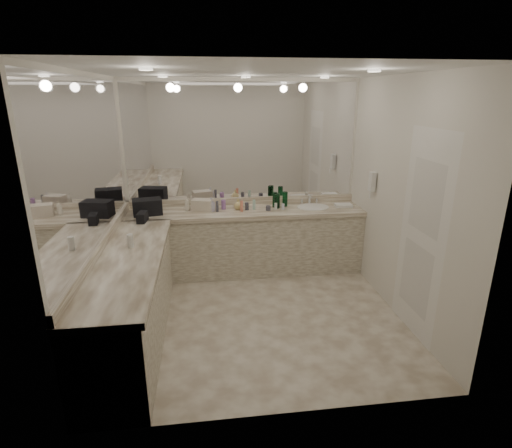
{
  "coord_description": "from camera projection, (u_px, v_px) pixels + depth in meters",
  "views": [
    {
      "loc": [
        -0.52,
        -3.97,
        2.4
      ],
      "look_at": [
        0.05,
        0.4,
        0.95
      ],
      "focal_mm": 28.0,
      "sensor_mm": 36.0,
      "label": 1
    }
  ],
  "objects": [
    {
      "name": "cream_cosmetic_case",
      "position": [
        203.0,
        205.0,
        5.35
      ],
      "size": [
        0.31,
        0.23,
        0.16
      ],
      "primitive_type": "cube",
      "rotation": [
        0.0,
        0.0,
        -0.26
      ],
      "color": "beige",
      "rests_on": "vanity_back_top"
    },
    {
      "name": "soap_bottle_c",
      "position": [
        238.0,
        204.0,
        5.4
      ],
      "size": [
        0.15,
        0.15,
        0.15
      ],
      "primitive_type": "imported",
      "rotation": [
        0.0,
        0.0,
        0.33
      ],
      "color": "#D9C37A",
      "rests_on": "vanity_back_top"
    },
    {
      "name": "black_bag_spill",
      "position": [
        142.0,
        217.0,
        4.88
      ],
      "size": [
        0.12,
        0.23,
        0.12
      ],
      "primitive_type": "cube",
      "rotation": [
        0.0,
        0.0,
        -0.11
      ],
      "color": "black",
      "rests_on": "vanity_left_top"
    },
    {
      "name": "wall_phone",
      "position": [
        372.0,
        182.0,
        4.99
      ],
      "size": [
        0.06,
        0.1,
        0.24
      ],
      "primitive_type": "cube",
      "color": "white",
      "rests_on": "wall_right"
    },
    {
      "name": "vanity_left_base",
      "position": [
        131.0,
        302.0,
        3.98
      ],
      "size": [
        0.6,
        2.4,
        0.84
      ],
      "primitive_type": "cube",
      "color": "beige",
      "rests_on": "floor"
    },
    {
      "name": "green_bottle_2",
      "position": [
        275.0,
        200.0,
        5.51
      ],
      "size": [
        0.07,
        0.07,
        0.21
      ],
      "primitive_type": "cylinder",
      "color": "#0B451E",
      "rests_on": "vanity_back_top"
    },
    {
      "name": "floor",
      "position": [
        256.0,
        314.0,
        4.56
      ],
      "size": [
        3.2,
        3.2,
        0.0
      ],
      "primitive_type": "plane",
      "color": "beige",
      "rests_on": "ground"
    },
    {
      "name": "wall_back",
      "position": [
        242.0,
        176.0,
        5.57
      ],
      "size": [
        3.2,
        0.02,
        2.6
      ],
      "primitive_type": "cube",
      "color": "silver",
      "rests_on": "floor"
    },
    {
      "name": "vanity_back_top",
      "position": [
        245.0,
        212.0,
        5.41
      ],
      "size": [
        3.2,
        0.64,
        0.06
      ],
      "primitive_type": "cube",
      "color": "silver",
      "rests_on": "vanity_back_base"
    },
    {
      "name": "lotion_left",
      "position": [
        130.0,
        241.0,
        4.06
      ],
      "size": [
        0.06,
        0.06,
        0.14
      ],
      "primitive_type": "cylinder",
      "color": "white",
      "rests_on": "vanity_left_top"
    },
    {
      "name": "amenity_bottle_2",
      "position": [
        276.0,
        206.0,
        5.44
      ],
      "size": [
        0.04,
        0.04,
        0.08
      ],
      "primitive_type": "cylinder",
      "color": "white",
      "rests_on": "vanity_back_top"
    },
    {
      "name": "amenity_bottle_4",
      "position": [
        201.0,
        208.0,
        5.37
      ],
      "size": [
        0.04,
        0.04,
        0.07
      ],
      "primitive_type": "cylinder",
      "color": "#3F3F4C",
      "rests_on": "vanity_back_top"
    },
    {
      "name": "hand_towel",
      "position": [
        343.0,
        205.0,
        5.54
      ],
      "size": [
        0.24,
        0.16,
        0.04
      ],
      "primitive_type": "cube",
      "rotation": [
        0.0,
        0.0,
        -0.05
      ],
      "color": "white",
      "rests_on": "vanity_back_top"
    },
    {
      "name": "faucet",
      "position": [
        309.0,
        199.0,
        5.7
      ],
      "size": [
        0.24,
        0.16,
        0.14
      ],
      "primitive_type": "cube",
      "color": "silver",
      "rests_on": "vanity_back_top"
    },
    {
      "name": "wall_left",
      "position": [
        97.0,
        210.0,
        3.96
      ],
      "size": [
        0.02,
        3.0,
        2.6
      ],
      "primitive_type": "cube",
      "color": "silver",
      "rests_on": "floor"
    },
    {
      "name": "amenity_bottle_7",
      "position": [
        247.0,
        206.0,
        5.38
      ],
      "size": [
        0.05,
        0.05,
        0.1
      ],
      "primitive_type": "cylinder",
      "color": "#3F3F4C",
      "rests_on": "vanity_back_top"
    },
    {
      "name": "amenity_bottle_8",
      "position": [
        224.0,
        205.0,
        5.42
      ],
      "size": [
        0.06,
        0.06,
        0.13
      ],
      "primitive_type": "cylinder",
      "color": "#9966B2",
      "rests_on": "vanity_back_top"
    },
    {
      "name": "door",
      "position": [
        421.0,
        237.0,
        3.95
      ],
      "size": [
        0.02,
        0.82,
        2.1
      ],
      "primitive_type": "cube",
      "color": "white",
      "rests_on": "wall_right"
    },
    {
      "name": "green_bottle_1",
      "position": [
        277.0,
        201.0,
        5.46
      ],
      "size": [
        0.07,
        0.07,
        0.2
      ],
      "primitive_type": "cylinder",
      "color": "#0B451E",
      "rests_on": "vanity_back_top"
    },
    {
      "name": "amenity_bottle_6",
      "position": [
        254.0,
        205.0,
        5.41
      ],
      "size": [
        0.04,
        0.04,
        0.13
      ],
      "primitive_type": "cylinder",
      "color": "silver",
      "rests_on": "vanity_back_top"
    },
    {
      "name": "wall_right",
      "position": [
        402.0,
        200.0,
        4.35
      ],
      "size": [
        0.02,
        3.0,
        2.6
      ],
      "primitive_type": "cube",
      "color": "silver",
      "rests_on": "floor"
    },
    {
      "name": "soap_bottle_a",
      "position": [
        187.0,
        204.0,
        5.36
      ],
      "size": [
        0.09,
        0.09,
        0.18
      ],
      "primitive_type": "imported",
      "rotation": [
        0.0,
        0.0,
        -0.3
      ],
      "color": "white",
      "rests_on": "vanity_back_top"
    },
    {
      "name": "sink",
      "position": [
        313.0,
        208.0,
        5.52
      ],
      "size": [
        0.44,
        0.44,
        0.03
      ],
      "primitive_type": "cylinder",
      "color": "white",
      "rests_on": "vanity_back_top"
    },
    {
      "name": "vanity_back_base",
      "position": [
        245.0,
        243.0,
        5.56
      ],
      "size": [
        3.2,
        0.6,
        0.84
      ],
      "primitive_type": "cube",
      "color": "beige",
      "rests_on": "floor"
    },
    {
      "name": "soap_bottle_b",
      "position": [
        211.0,
        204.0,
        5.31
      ],
      "size": [
        0.11,
        0.11,
        0.19
      ],
      "primitive_type": "imported",
      "rotation": [
        0.0,
        0.0,
        0.34
      ],
      "color": "silver",
      "rests_on": "vanity_back_top"
    },
    {
      "name": "amenity_bottle_5",
      "position": [
        242.0,
        206.0,
        5.31
      ],
      "size": [
        0.04,
        0.04,
        0.15
      ],
      "primitive_type": "cylinder",
      "color": "#E57F66",
      "rests_on": "vanity_back_top"
    },
    {
      "name": "amenity_bottle_1",
      "position": [
        268.0,
        208.0,
        5.37
      ],
      "size": [
        0.07,
        0.07,
        0.06
      ],
      "primitive_type": "cylinder",
      "color": "#3F3F4C",
      "rests_on": "vanity_back_top"
    },
    {
      "name": "green_bottle_0",
      "position": [
        285.0,
        199.0,
        5.55
      ],
      "size": [
        0.07,
        0.07,
        0.2
      ],
      "primitive_type": "cylinder",
      "color": "#0B451E",
      "rests_on": "vanity_back_top"
    },
    {
      "name": "mirror_left",
      "position": [
        92.0,
        162.0,
        3.81
      ],
      "size": [
        0.01,
        2.92,
        1.55
      ],
      "primitive_type": "cube",
      "color": "white",
      "rests_on": "wall_left"
    },
    {
      "name": "black_toiletry_bag",
      "position": [
        147.0,
        207.0,
        5.17
      ],
      "size": [
        0.4,
        0.29,
        0.21
      ],
      "primitive_type": "cube",
      "rotation": [
        0.0,
        0.0,
        0.19
      ],
      "color": "black",
      "rests_on": "vanity_back_top"
    },
    {
      "name": "vanity_left_top",
      "position": [
        128.0,
        260.0,
        3.85
      ],
      "size": [
        0.64,
        2.42,
        0.06
      ],
      "primitive_type": "cube",
      "color": "silver",
      "rests_on": "vanity_left_base"
    },
    {
      "name": "amenity_bottle_3",
      "position": [
        283.0,
        207.0,
        5.41
      ],
      "size": [
        0.04,
        0.04,
        0.08
      ],
      "primitive_type": "cylinder",
      "color": "silver",
      "rests_on": "vanity_back_top"
    },
    {
      "name": "mirror_back",
      "position": [
        242.0,
        142.0,
        5.41
      ],
      "size": [
        3.12,
        0.01,
        1.55
      ],
      "primitive_type": "cube",
      "color": "white",
      "rests_on": "wall_back"
    },
    {
      "name": "ceiling",
      "position": [
        256.0,
        71.0,
        3.75
      ],
      "size": [
        3.2,
        3.2,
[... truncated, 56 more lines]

